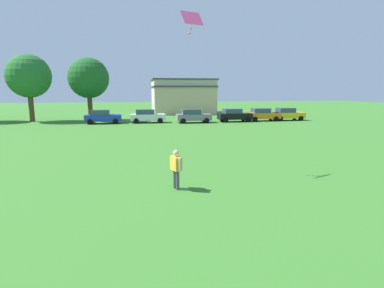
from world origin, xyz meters
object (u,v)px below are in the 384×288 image
at_px(tree_center, 29,76).
at_px(parked_car_yellow_5, 287,114).
at_px(parked_car_white_1, 147,116).
at_px(parked_car_black_3, 234,115).
at_px(parked_car_gray_2, 193,116).
at_px(tree_far_right, 89,78).
at_px(adult_bystander, 176,166).
at_px(kite, 192,20).
at_px(parked_car_blue_0, 103,117).
at_px(parked_car_orange_4, 262,114).

bearing_deg(tree_center, parked_car_yellow_5, -7.72).
relative_size(parked_car_white_1, parked_car_yellow_5, 1.00).
height_order(parked_car_black_3, tree_center, tree_center).
relative_size(parked_car_gray_2, tree_far_right, 0.52).
distance_m(adult_bystander, parked_car_yellow_5, 32.62).
xyz_separation_m(kite, parked_car_black_3, (9.95, 23.52, -6.45)).
xyz_separation_m(parked_car_black_3, tree_far_right, (-18.46, 5.19, 4.72)).
height_order(kite, parked_car_blue_0, kite).
bearing_deg(adult_bystander, parked_car_orange_4, 130.86).
bearing_deg(parked_car_gray_2, adult_bystander, -102.26).
bearing_deg(kite, tree_center, 119.02).
distance_m(parked_car_black_3, tree_center, 26.64).
relative_size(adult_bystander, parked_car_gray_2, 0.38).
bearing_deg(parked_car_orange_4, parked_car_gray_2, -176.42).
bearing_deg(tree_center, tree_far_right, 2.13).
relative_size(adult_bystander, parked_car_blue_0, 0.38).
xyz_separation_m(kite, parked_car_white_1, (-1.16, 24.29, -6.45)).
bearing_deg(tree_center, parked_car_white_1, -15.84).
xyz_separation_m(adult_bystander, parked_car_white_1, (0.01, 27.09, -0.12)).
distance_m(parked_car_orange_4, parked_car_yellow_5, 3.59).
xyz_separation_m(kite, tree_far_right, (-8.52, 28.71, -1.73)).
bearing_deg(parked_car_white_1, parked_car_orange_4, -1.84).
xyz_separation_m(parked_car_yellow_5, tree_far_right, (-26.07, 4.79, 4.72)).
distance_m(parked_car_white_1, tree_center, 15.96).
bearing_deg(parked_car_orange_4, parked_car_black_3, -175.94).
xyz_separation_m(parked_car_blue_0, parked_car_yellow_5, (24.11, -0.31, 0.00)).
relative_size(parked_car_white_1, tree_far_right, 0.52).
bearing_deg(kite, adult_bystander, -112.69).
relative_size(parked_car_gray_2, parked_car_yellow_5, 1.00).
distance_m(kite, parked_car_blue_0, 25.91).
relative_size(parked_car_orange_4, tree_center, 0.50).
relative_size(parked_car_blue_0, parked_car_white_1, 1.00).
distance_m(parked_car_blue_0, parked_car_yellow_5, 24.11).
distance_m(parked_car_gray_2, parked_car_yellow_5, 13.09).
height_order(kite, parked_car_gray_2, kite).
bearing_deg(parked_car_white_1, parked_car_yellow_5, -1.14).
distance_m(parked_car_gray_2, tree_far_right, 14.88).
bearing_deg(parked_car_gray_2, parked_car_yellow_5, 3.09).
distance_m(parked_car_yellow_5, tree_far_right, 26.93).
bearing_deg(parked_car_blue_0, parked_car_white_1, 0.66).
bearing_deg(tree_far_right, tree_center, -177.87).
xyz_separation_m(parked_car_gray_2, parked_car_black_3, (5.47, 0.31, 0.00)).
relative_size(parked_car_blue_0, parked_car_yellow_5, 1.00).
bearing_deg(tree_far_right, parked_car_orange_4, -12.30).
height_order(parked_car_yellow_5, tree_far_right, tree_far_right).
bearing_deg(parked_car_black_3, kite, -112.93).
xyz_separation_m(parked_car_blue_0, tree_far_right, (-1.96, 4.48, 4.72)).
height_order(parked_car_gray_2, tree_center, tree_center).
height_order(parked_car_blue_0, tree_far_right, tree_far_right).
xyz_separation_m(parked_car_gray_2, parked_car_orange_4, (9.48, 0.59, 0.00)).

